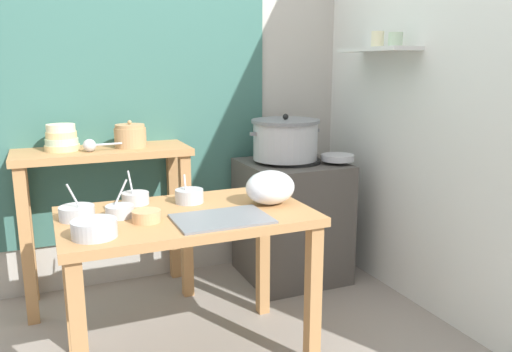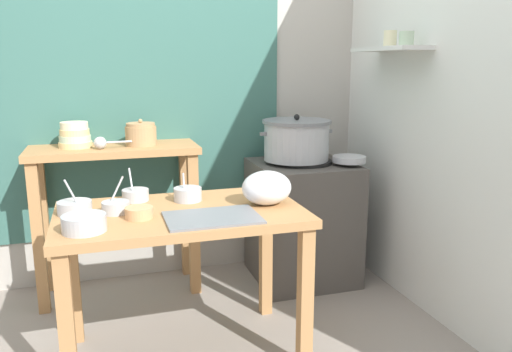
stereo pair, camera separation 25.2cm
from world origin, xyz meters
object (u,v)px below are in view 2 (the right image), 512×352
Objects in this scene: back_shelf_table at (116,184)px; wide_pan at (349,159)px; prep_bowl_2 at (84,223)px; prep_bowl_5 at (139,212)px; steamer_pot at (296,140)px; prep_bowl_0 at (135,194)px; prep_bowl_1 at (116,207)px; ladle at (102,143)px; serving_tray at (212,217)px; prep_bowl_3 at (75,207)px; stove_block at (302,221)px; prep_bowl_4 at (188,194)px; bowl_stack_enamel at (75,136)px; plastic_bag at (267,188)px; clay_pot at (141,134)px; prep_table at (182,233)px.

back_shelf_table is 4.72× the size of wide_pan.
back_shelf_table reaches higher than prep_bowl_2.
steamer_pot is at bearing 36.76° from prep_bowl_5.
prep_bowl_1 reaches higher than prep_bowl_0.
ladle reaches higher than prep_bowl_2.
prep_bowl_2 is at bearing -152.20° from prep_bowl_5.
serving_tray is 1.23m from wide_pan.
serving_tray is (0.37, -0.98, 0.05)m from back_shelf_table.
prep_bowl_2 is 0.27m from prep_bowl_3.
prep_bowl_1 is at bearing -160.73° from wide_pan.
prep_bowl_3 reaches higher than prep_bowl_5.
stove_block is 1.51m from prep_bowl_3.
prep_bowl_1 is at bearing -161.96° from prep_bowl_4.
prep_bowl_0 is at bearing 162.72° from prep_bowl_4.
steamer_pot is 2.54× the size of bowl_stack_enamel.
plastic_bag is at bearing 4.30° from prep_bowl_5.
clay_pot is 0.96× the size of bowl_stack_enamel.
prep_bowl_3 is (-0.36, -0.73, -0.21)m from clay_pot.
clay_pot is 0.91m from prep_bowl_5.
prep_bowl_4 is (-0.78, -0.55, -0.15)m from steamer_pot.
back_shelf_table is 1.12m from steamer_pot.
plastic_bag reaches higher than serving_tray.
wide_pan is 1.30× the size of prep_bowl_0.
bowl_stack_enamel is 1.14× the size of prep_bowl_3.
back_shelf_table is 0.77m from prep_bowl_1.
serving_tray is at bearing -64.65° from ladle.
steamer_pot reaches higher than ladle.
prep_bowl_3 reaches higher than prep_table.
prep_bowl_3 reaches higher than prep_bowl_2.
clay_pot is 1.15× the size of prep_bowl_0.
clay_pot is 0.68× the size of ladle.
ladle is 1.06m from plastic_bag.
prep_table is 1.41× the size of stove_block.
prep_table is 0.89m from clay_pot.
clay_pot is at bearing 84.09° from prep_bowl_5.
prep_bowl_5 is at bearing -143.24° from steamer_pot.
serving_tray is 1.97× the size of wide_pan.
bowl_stack_enamel is at bearing 170.77° from back_shelf_table.
prep_bowl_3 reaches higher than serving_tray.
prep_bowl_4 is at bearing 98.88° from serving_tray.
back_shelf_table is at bearing 97.27° from prep_bowl_0.
prep_bowl_4 is 1.12× the size of prep_bowl_5.
prep_bowl_5 is (-1.03, -0.77, -0.16)m from steamer_pot.
prep_bowl_1 is 0.94× the size of prep_bowl_2.
prep_bowl_4 is (0.06, 0.15, 0.15)m from prep_table.
prep_bowl_0 is at bearing 61.86° from prep_bowl_1.
prep_bowl_0 is 0.91× the size of prep_bowl_2.
prep_table is 9.15× the size of prep_bowl_5.
steamer_pot reaches higher than wide_pan.
back_shelf_table is 1.41m from wide_pan.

